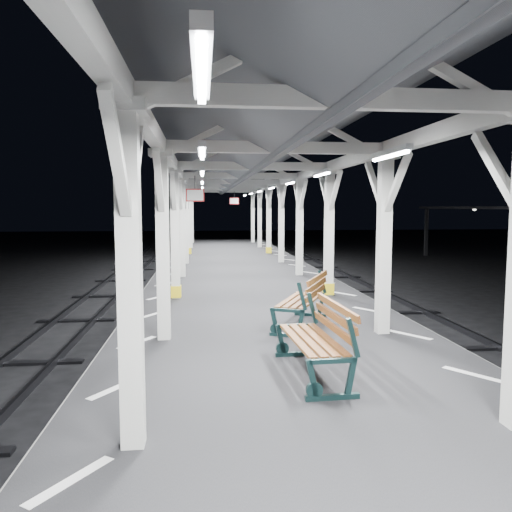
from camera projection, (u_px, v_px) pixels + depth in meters
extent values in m
plane|color=black|center=(262.00, 357.00, 11.16)|extent=(120.00, 120.00, 0.00)
cube|color=black|center=(262.00, 335.00, 11.11)|extent=(6.00, 50.00, 1.00)
cube|color=silver|center=(150.00, 315.00, 10.80)|extent=(1.00, 48.00, 0.01)
cube|color=silver|center=(369.00, 310.00, 11.32)|extent=(1.00, 48.00, 0.01)
cube|color=#2D2D33|center=(3.00, 361.00, 10.56)|extent=(0.08, 60.00, 0.16)
cube|color=#2D2D33|center=(56.00, 360.00, 10.68)|extent=(0.08, 60.00, 0.16)
cube|color=black|center=(30.00, 363.00, 10.63)|extent=(2.20, 0.22, 0.06)
cube|color=#2D2D33|center=(452.00, 347.00, 11.62)|extent=(0.08, 60.00, 0.16)
cube|color=#2D2D33|center=(496.00, 346.00, 11.74)|extent=(0.08, 60.00, 0.16)
cube|color=black|center=(474.00, 349.00, 11.69)|extent=(2.20, 0.22, 0.06)
cube|color=silver|center=(130.00, 285.00, 4.75)|extent=(0.22, 0.22, 3.20)
cube|color=silver|center=(125.00, 107.00, 4.59)|extent=(0.40, 0.40, 0.12)
cube|color=silver|center=(135.00, 167.00, 5.19)|extent=(0.10, 0.99, 0.99)
cube|color=silver|center=(117.00, 157.00, 4.10)|extent=(0.10, 0.99, 0.99)
cube|color=silver|center=(163.00, 249.00, 8.71)|extent=(0.22, 0.22, 3.20)
cube|color=silver|center=(161.00, 153.00, 8.55)|extent=(0.40, 0.40, 0.12)
cube|color=silver|center=(164.00, 185.00, 9.14)|extent=(0.10, 0.99, 0.99)
cube|color=silver|center=(159.00, 182.00, 8.06)|extent=(0.10, 0.99, 0.99)
cube|color=silver|center=(175.00, 236.00, 12.67)|extent=(0.22, 0.22, 3.20)
cube|color=silver|center=(174.00, 170.00, 12.51)|extent=(0.40, 0.40, 0.12)
cube|color=yellow|center=(176.00, 291.00, 12.81)|extent=(0.26, 0.26, 0.30)
cube|color=silver|center=(176.00, 191.00, 13.10)|extent=(0.10, 0.99, 0.99)
cube|color=silver|center=(173.00, 190.00, 12.01)|extent=(0.10, 0.99, 0.99)
cube|color=silver|center=(182.00, 229.00, 16.63)|extent=(0.22, 0.22, 3.20)
cube|color=silver|center=(181.00, 179.00, 16.47)|extent=(0.40, 0.40, 0.12)
cube|color=silver|center=(182.00, 195.00, 17.06)|extent=(0.10, 0.99, 0.99)
cube|color=silver|center=(180.00, 194.00, 15.97)|extent=(0.10, 0.99, 0.99)
cube|color=silver|center=(186.00, 225.00, 20.59)|extent=(0.22, 0.22, 3.20)
cube|color=silver|center=(185.00, 184.00, 20.42)|extent=(0.40, 0.40, 0.12)
cube|color=silver|center=(186.00, 197.00, 21.02)|extent=(0.10, 0.99, 0.99)
cube|color=silver|center=(185.00, 197.00, 19.93)|extent=(0.10, 0.99, 0.99)
cube|color=silver|center=(188.00, 222.00, 24.54)|extent=(0.22, 0.22, 3.20)
cube|color=silver|center=(188.00, 188.00, 24.38)|extent=(0.40, 0.40, 0.12)
cube|color=yellow|center=(189.00, 251.00, 24.68)|extent=(0.26, 0.26, 0.30)
cube|color=silver|center=(188.00, 199.00, 24.98)|extent=(0.10, 0.99, 0.99)
cube|color=silver|center=(188.00, 198.00, 23.89)|extent=(0.10, 0.99, 0.99)
cube|color=silver|center=(190.00, 220.00, 28.50)|extent=(0.22, 0.22, 3.20)
cube|color=silver|center=(190.00, 191.00, 28.34)|extent=(0.40, 0.40, 0.12)
cube|color=silver|center=(190.00, 200.00, 28.93)|extent=(0.10, 0.99, 0.99)
cube|color=silver|center=(190.00, 200.00, 27.85)|extent=(0.10, 0.99, 0.99)
cube|color=silver|center=(192.00, 218.00, 32.46)|extent=(0.22, 0.22, 3.20)
cube|color=silver|center=(191.00, 193.00, 32.30)|extent=(0.40, 0.40, 0.12)
cube|color=silver|center=(192.00, 201.00, 32.89)|extent=(0.10, 0.99, 0.99)
cube|color=silver|center=(191.00, 201.00, 31.80)|extent=(0.10, 0.99, 0.99)
cube|color=silver|center=(497.00, 170.00, 5.61)|extent=(0.10, 0.99, 0.99)
cube|color=silver|center=(384.00, 247.00, 9.14)|extent=(0.22, 0.22, 3.20)
cube|color=silver|center=(386.00, 156.00, 8.97)|extent=(0.40, 0.40, 0.12)
cube|color=silver|center=(375.00, 186.00, 9.57)|extent=(0.10, 0.99, 0.99)
cube|color=silver|center=(397.00, 183.00, 8.48)|extent=(0.10, 0.99, 0.99)
cube|color=silver|center=(329.00, 235.00, 13.10)|extent=(0.22, 0.22, 3.20)
cube|color=silver|center=(330.00, 171.00, 12.93)|extent=(0.40, 0.40, 0.12)
cube|color=yellow|center=(328.00, 289.00, 13.23)|extent=(0.26, 0.26, 0.30)
cube|color=silver|center=(324.00, 192.00, 13.53)|extent=(0.10, 0.99, 0.99)
cube|color=silver|center=(335.00, 190.00, 12.44)|extent=(0.10, 0.99, 0.99)
cube|color=silver|center=(300.00, 229.00, 17.05)|extent=(0.22, 0.22, 3.20)
cube|color=silver|center=(300.00, 180.00, 16.89)|extent=(0.40, 0.40, 0.12)
cube|color=silver|center=(297.00, 195.00, 17.48)|extent=(0.10, 0.99, 0.99)
cube|color=silver|center=(303.00, 194.00, 16.40)|extent=(0.10, 0.99, 0.99)
cube|color=silver|center=(281.00, 225.00, 21.01)|extent=(0.22, 0.22, 3.20)
cube|color=silver|center=(281.00, 185.00, 20.85)|extent=(0.40, 0.40, 0.12)
cube|color=silver|center=(279.00, 197.00, 21.44)|extent=(0.10, 0.99, 0.99)
cube|color=silver|center=(284.00, 197.00, 20.35)|extent=(0.10, 0.99, 0.99)
cube|color=silver|center=(269.00, 222.00, 24.97)|extent=(0.22, 0.22, 3.20)
cube|color=silver|center=(269.00, 188.00, 24.81)|extent=(0.40, 0.40, 0.12)
cube|color=yellow|center=(269.00, 250.00, 25.11)|extent=(0.26, 0.26, 0.30)
cube|color=silver|center=(267.00, 199.00, 25.40)|extent=(0.10, 0.99, 0.99)
cube|color=silver|center=(270.00, 199.00, 24.31)|extent=(0.10, 0.99, 0.99)
cube|color=silver|center=(260.00, 220.00, 28.93)|extent=(0.22, 0.22, 3.20)
cube|color=silver|center=(260.00, 191.00, 28.76)|extent=(0.40, 0.40, 0.12)
cube|color=silver|center=(259.00, 200.00, 29.36)|extent=(0.10, 0.99, 0.99)
cube|color=silver|center=(261.00, 200.00, 28.27)|extent=(0.10, 0.99, 0.99)
cube|color=silver|center=(253.00, 218.00, 32.89)|extent=(0.22, 0.22, 3.20)
cube|color=silver|center=(253.00, 193.00, 32.72)|extent=(0.40, 0.40, 0.12)
cube|color=silver|center=(252.00, 201.00, 33.32)|extent=(0.10, 0.99, 0.99)
cube|color=silver|center=(254.00, 201.00, 32.23)|extent=(0.10, 0.99, 0.99)
cube|color=silver|center=(169.00, 158.00, 10.52)|extent=(0.18, 48.00, 0.24)
cube|color=silver|center=(353.00, 159.00, 10.94)|extent=(0.18, 48.00, 0.24)
cube|color=silver|center=(337.00, 98.00, 4.79)|extent=(4.20, 0.14, 0.20)
cube|color=silver|center=(276.00, 148.00, 8.75)|extent=(4.20, 0.14, 0.20)
cube|color=silver|center=(253.00, 166.00, 12.71)|extent=(4.20, 0.14, 0.20)
cube|color=silver|center=(241.00, 176.00, 16.67)|extent=(4.20, 0.14, 0.20)
cube|color=silver|center=(234.00, 182.00, 20.62)|extent=(4.20, 0.14, 0.20)
cube|color=silver|center=(229.00, 186.00, 24.58)|extent=(4.20, 0.14, 0.20)
cube|color=silver|center=(225.00, 189.00, 28.54)|extent=(4.20, 0.14, 0.20)
cube|color=silver|center=(222.00, 191.00, 32.50)|extent=(4.20, 0.14, 0.20)
cube|color=silver|center=(263.00, 115.00, 10.64)|extent=(0.16, 48.00, 0.20)
cube|color=#474A4E|center=(202.00, 132.00, 10.54)|extent=(2.80, 49.00, 1.45)
cube|color=#474A4E|center=(322.00, 134.00, 10.81)|extent=(2.80, 49.00, 1.45)
cube|color=silver|center=(202.00, 66.00, 2.70)|extent=(0.10, 1.35, 0.08)
cube|color=white|center=(202.00, 76.00, 2.71)|extent=(0.05, 1.25, 0.05)
cube|color=silver|center=(202.00, 150.00, 6.66)|extent=(0.10, 1.35, 0.08)
cube|color=white|center=(202.00, 154.00, 6.67)|extent=(0.05, 1.25, 0.05)
cube|color=silver|center=(202.00, 171.00, 10.62)|extent=(0.10, 1.35, 0.08)
cube|color=white|center=(202.00, 174.00, 10.62)|extent=(0.05, 1.25, 0.05)
cube|color=silver|center=(202.00, 181.00, 14.58)|extent=(0.10, 1.35, 0.08)
cube|color=white|center=(202.00, 183.00, 14.58)|extent=(0.05, 1.25, 0.05)
cube|color=silver|center=(202.00, 186.00, 18.54)|extent=(0.10, 1.35, 0.08)
cube|color=white|center=(202.00, 188.00, 18.54)|extent=(0.05, 1.25, 0.05)
cube|color=silver|center=(202.00, 190.00, 22.49)|extent=(0.10, 1.35, 0.08)
cube|color=white|center=(202.00, 191.00, 22.50)|extent=(0.05, 1.25, 0.05)
cube|color=silver|center=(202.00, 193.00, 26.45)|extent=(0.10, 1.35, 0.08)
cube|color=white|center=(202.00, 194.00, 26.46)|extent=(0.05, 1.25, 0.05)
cube|color=silver|center=(202.00, 194.00, 30.41)|extent=(0.10, 1.35, 0.08)
cube|color=white|center=(202.00, 195.00, 30.41)|extent=(0.05, 1.25, 0.05)
cube|color=silver|center=(390.00, 152.00, 6.94)|extent=(0.10, 1.35, 0.08)
cube|color=white|center=(390.00, 156.00, 6.94)|extent=(0.05, 1.25, 0.05)
cube|color=silver|center=(322.00, 172.00, 10.89)|extent=(0.10, 1.35, 0.08)
cube|color=white|center=(322.00, 174.00, 10.90)|extent=(0.05, 1.25, 0.05)
cube|color=silver|center=(290.00, 181.00, 14.85)|extent=(0.10, 1.35, 0.08)
cube|color=white|center=(290.00, 183.00, 14.86)|extent=(0.05, 1.25, 0.05)
cube|color=silver|center=(271.00, 187.00, 18.81)|extent=(0.10, 1.35, 0.08)
cube|color=white|center=(271.00, 188.00, 18.82)|extent=(0.05, 1.25, 0.05)
cube|color=silver|center=(259.00, 190.00, 22.77)|extent=(0.10, 1.35, 0.08)
cube|color=white|center=(259.00, 191.00, 22.77)|extent=(0.05, 1.25, 0.05)
cube|color=silver|center=(251.00, 193.00, 26.73)|extent=(0.10, 1.35, 0.08)
cube|color=white|center=(251.00, 194.00, 26.73)|extent=(0.05, 1.25, 0.05)
cube|color=silver|center=(245.00, 195.00, 30.69)|extent=(0.10, 1.35, 0.08)
cube|color=white|center=(245.00, 195.00, 30.69)|extent=(0.05, 1.25, 0.05)
cylinder|color=black|center=(195.00, 182.00, 13.71)|extent=(0.02, 0.02, 0.36)
cube|color=red|center=(195.00, 195.00, 13.74)|extent=(0.50, 0.03, 0.35)
cube|color=white|center=(195.00, 195.00, 13.74)|extent=(0.44, 0.04, 0.29)
cylinder|color=black|center=(234.00, 194.00, 26.98)|extent=(0.02, 0.02, 0.36)
cube|color=red|center=(234.00, 201.00, 27.02)|extent=(0.50, 0.03, 0.35)
cube|color=white|center=(234.00, 201.00, 27.02)|extent=(0.44, 0.05, 0.29)
cube|color=black|center=(426.00, 232.00, 34.25)|extent=(0.20, 0.20, 3.30)
sphere|color=silver|center=(474.00, 209.00, 28.16)|extent=(0.20, 0.20, 0.20)
sphere|color=silver|center=(427.00, 209.00, 34.10)|extent=(0.20, 0.20, 0.20)
cube|color=#12292A|center=(332.00, 397.00, 6.06)|extent=(0.68, 0.10, 0.07)
cube|color=#12292A|center=(313.00, 380.00, 6.00)|extent=(0.18, 0.07, 0.53)
cube|color=#12292A|center=(350.00, 378.00, 6.08)|extent=(0.16, 0.07, 0.53)
cube|color=#12292A|center=(353.00, 338.00, 6.03)|extent=(0.19, 0.07, 0.50)
cube|color=#12292A|center=(296.00, 354.00, 7.85)|extent=(0.68, 0.10, 0.07)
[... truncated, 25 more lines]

